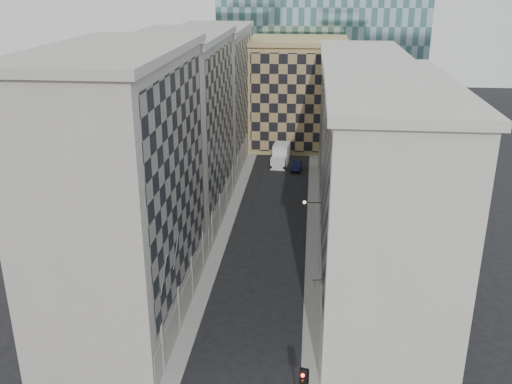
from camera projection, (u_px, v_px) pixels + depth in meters
The scene contains 13 objects.
sidewalk_west at pixel (226, 228), 69.20m from camera, with size 1.50×100.00×0.15m, color gray.
sidewalk_east at pixel (313, 232), 68.23m from camera, with size 1.50×100.00×0.15m, color gray.
bldg_left_a at pixel (124, 191), 47.88m from camera, with size 10.80×22.80×23.70m.
bldg_left_b at pixel (182, 131), 68.53m from camera, with size 10.80×22.80×22.70m.
bldg_left_c at pixel (213, 98), 89.18m from camera, with size 10.80×22.80×21.70m.
bldg_right_a at pixel (380, 199), 50.13m from camera, with size 10.80×26.80×20.70m.
bldg_right_b at pixel (359, 128), 75.42m from camera, with size 10.80×28.80×19.70m.
tan_block at pixel (297, 93), 100.48m from camera, with size 16.80×14.80×18.80m.
flagpoles_left at pixel (170, 262), 44.12m from camera, with size 0.10×6.33×2.33m.
bracket_lamp at pixel (306, 202), 60.56m from camera, with size 1.98×0.36×0.36m.
box_truck at pixel (281, 156), 92.38m from camera, with size 2.93×6.10×3.24m.
dark_car at pixel (297, 166), 89.94m from camera, with size 1.44×4.12×1.36m, color black.
shop_sign at pixel (315, 284), 49.20m from camera, with size 0.82×0.72×0.81m.
Camera 1 is at (4.61, -32.49, 28.69)m, focal length 40.00 mm.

